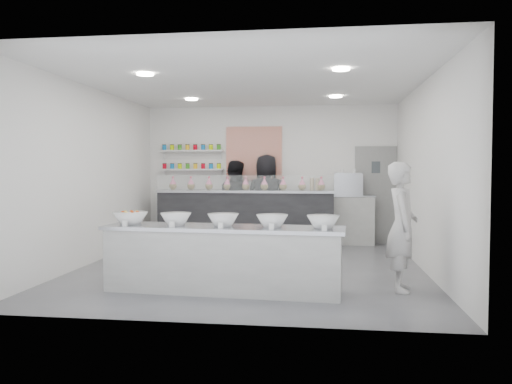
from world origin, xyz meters
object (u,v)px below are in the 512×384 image
(prep_counter, at_px, (223,259))
(staff_left, at_px, (234,202))
(staff_right, at_px, (267,199))
(espresso_ledge, at_px, (340,220))
(espresso_machine, at_px, (348,184))
(woman_prep, at_px, (402,227))
(back_bar, at_px, (246,217))

(prep_counter, height_order, staff_left, staff_left)
(staff_left, distance_m, staff_right, 0.72)
(prep_counter, distance_m, espresso_ledge, 4.72)
(prep_counter, height_order, espresso_machine, espresso_machine)
(espresso_ledge, relative_size, staff_left, 0.79)
(woman_prep, bearing_deg, staff_right, 33.33)
(espresso_machine, height_order, woman_prep, woman_prep)
(espresso_ledge, bearing_deg, staff_left, -179.14)
(staff_left, bearing_deg, prep_counter, 108.46)
(staff_left, xyz_separation_m, staff_right, (0.72, 0.00, 0.07))
(prep_counter, bearing_deg, woman_prep, 11.74)
(back_bar, relative_size, woman_prep, 2.21)
(prep_counter, bearing_deg, espresso_ledge, 72.59)
(prep_counter, relative_size, woman_prep, 1.85)
(espresso_ledge, xyz_separation_m, woman_prep, (0.65, -4.07, 0.32))
(woman_prep, height_order, staff_right, staff_right)
(prep_counter, xyz_separation_m, back_bar, (-0.33, 4.13, 0.15))
(woman_prep, relative_size, staff_right, 0.88)
(espresso_machine, bearing_deg, woman_prep, -83.15)
(staff_right, bearing_deg, back_bar, 24.64)
(back_bar, bearing_deg, espresso_machine, 7.09)
(espresso_machine, relative_size, staff_left, 0.33)
(back_bar, bearing_deg, woman_prep, -55.35)
(espresso_ledge, xyz_separation_m, staff_right, (-1.59, -0.03, 0.44))
(prep_counter, xyz_separation_m, staff_left, (-0.62, 4.38, 0.47))
(espresso_ledge, height_order, espresso_machine, espresso_machine)
(espresso_machine, height_order, staff_right, staff_right)
(espresso_machine, relative_size, staff_right, 0.31)
(staff_left, height_order, staff_right, staff_right)
(woman_prep, xyz_separation_m, staff_right, (-2.24, 4.04, 0.11))
(prep_counter, xyz_separation_m, espresso_machine, (1.84, 4.41, 0.85))
(back_bar, distance_m, woman_prep, 4.64)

